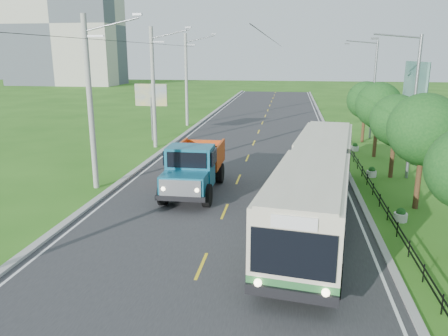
% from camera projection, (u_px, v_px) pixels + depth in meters
% --- Properties ---
extents(ground, '(240.00, 240.00, 0.00)m').
position_uv_depth(ground, '(201.00, 266.00, 16.62)').
color(ground, '#285C15').
rests_on(ground, ground).
extents(road, '(14.00, 120.00, 0.02)m').
position_uv_depth(road, '(250.00, 152.00, 35.75)').
color(road, '#28282B').
rests_on(road, ground).
extents(curb_left, '(0.40, 120.00, 0.15)m').
position_uv_depth(curb_left, '(165.00, 149.00, 36.77)').
color(curb_left, '#9E9E99').
rests_on(curb_left, ground).
extents(curb_right, '(0.30, 120.00, 0.10)m').
position_uv_depth(curb_right, '(339.00, 155.00, 34.71)').
color(curb_right, '#9E9E99').
rests_on(curb_right, ground).
extents(edge_line_left, '(0.12, 120.00, 0.00)m').
position_uv_depth(edge_line_left, '(171.00, 150.00, 36.71)').
color(edge_line_left, silver).
rests_on(edge_line_left, road).
extents(edge_line_right, '(0.12, 120.00, 0.00)m').
position_uv_depth(edge_line_right, '(333.00, 155.00, 34.79)').
color(edge_line_right, silver).
rests_on(edge_line_right, road).
extents(centre_dash, '(0.12, 2.20, 0.00)m').
position_uv_depth(centre_dash, '(201.00, 266.00, 16.62)').
color(centre_dash, yellow).
rests_on(centre_dash, road).
extents(railing_right, '(0.04, 40.00, 0.60)m').
position_uv_depth(railing_right, '(362.00, 172.00, 28.79)').
color(railing_right, black).
rests_on(railing_right, ground).
extents(pole_near, '(3.51, 0.32, 10.00)m').
position_uv_depth(pole_near, '(91.00, 103.00, 25.13)').
color(pole_near, gray).
rests_on(pole_near, ground).
extents(pole_mid, '(3.51, 0.32, 10.00)m').
position_uv_depth(pole_mid, '(154.00, 88.00, 36.61)').
color(pole_mid, gray).
rests_on(pole_mid, ground).
extents(pole_far, '(3.51, 0.32, 10.00)m').
position_uv_depth(pole_far, '(187.00, 80.00, 48.09)').
color(pole_far, gray).
rests_on(pole_far, ground).
extents(tree_third, '(3.60, 3.62, 6.00)m').
position_uv_depth(tree_third, '(424.00, 133.00, 21.98)').
color(tree_third, '#382314').
rests_on(tree_third, ground).
extents(tree_fourth, '(3.24, 3.31, 5.40)m').
position_uv_depth(tree_fourth, '(396.00, 123.00, 27.82)').
color(tree_fourth, '#382314').
rests_on(tree_fourth, ground).
extents(tree_fifth, '(3.48, 3.52, 5.80)m').
position_uv_depth(tree_fifth, '(379.00, 107.00, 33.49)').
color(tree_fifth, '#382314').
rests_on(tree_fifth, ground).
extents(tree_back, '(3.30, 3.36, 5.50)m').
position_uv_depth(tree_back, '(366.00, 102.00, 39.28)').
color(tree_back, '#382314').
rests_on(tree_back, ground).
extents(streetlight_mid, '(3.02, 0.20, 9.07)m').
position_uv_depth(streetlight_mid, '(412.00, 102.00, 27.24)').
color(streetlight_mid, slate).
rests_on(streetlight_mid, ground).
extents(streetlight_far, '(3.02, 0.20, 9.07)m').
position_uv_depth(streetlight_far, '(372.00, 86.00, 40.63)').
color(streetlight_far, slate).
rests_on(streetlight_far, ground).
extents(planter_near, '(0.64, 0.64, 0.67)m').
position_uv_depth(planter_near, '(401.00, 215.00, 21.05)').
color(planter_near, silver).
rests_on(planter_near, ground).
extents(planter_mid, '(0.64, 0.64, 0.67)m').
position_uv_depth(planter_mid, '(372.00, 172.00, 28.71)').
color(planter_mid, silver).
rests_on(planter_mid, ground).
extents(planter_far, '(0.64, 0.64, 0.67)m').
position_uv_depth(planter_far, '(355.00, 147.00, 36.36)').
color(planter_far, silver).
rests_on(planter_far, ground).
extents(billboard_left, '(3.00, 0.20, 5.20)m').
position_uv_depth(billboard_left, '(151.00, 99.00, 39.97)').
color(billboard_left, slate).
rests_on(billboard_left, ground).
extents(billboard_right, '(0.24, 6.00, 7.30)m').
position_uv_depth(billboard_right, '(415.00, 88.00, 32.63)').
color(billboard_right, slate).
rests_on(billboard_right, ground).
extents(apartment_near, '(28.00, 14.00, 30.00)m').
position_uv_depth(apartment_near, '(64.00, 25.00, 111.62)').
color(apartment_near, '#B7B2A3').
rests_on(apartment_near, ground).
extents(apartment_far, '(24.00, 14.00, 26.00)m').
position_uv_depth(apartment_far, '(30.00, 37.00, 139.64)').
color(apartment_far, '#B7B2A3').
rests_on(apartment_far, ground).
extents(bus, '(5.22, 17.82, 3.40)m').
position_uv_depth(bus, '(318.00, 178.00, 21.02)').
color(bus, '#286632').
rests_on(bus, ground).
extents(dump_truck, '(2.82, 7.02, 2.94)m').
position_uv_depth(dump_truck, '(194.00, 165.00, 25.15)').
color(dump_truck, '#135B77').
rests_on(dump_truck, ground).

